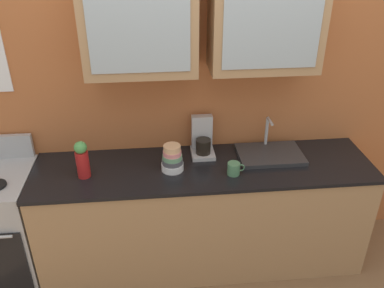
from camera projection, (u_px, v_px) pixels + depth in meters
The scene contains 8 objects.
ground_plane at pixel (202, 257), 3.33m from camera, with size 10.00×10.00×0.00m, color brown.
back_wall_unit at pixel (199, 67), 2.87m from camera, with size 4.45×0.44×2.76m.
counter at pixel (203, 215), 3.12m from camera, with size 2.44×0.63×0.88m.
sink_faucet at pixel (270, 153), 3.03m from camera, with size 0.48×0.34×0.26m.
bowl_stack at pixel (172, 159), 2.83m from camera, with size 0.16×0.16×0.19m.
vase at pixel (82, 159), 2.73m from camera, with size 0.09×0.09×0.27m.
cup_near_sink at pixel (234, 169), 2.80m from camera, with size 0.12×0.09×0.09m.
coffee_maker at pixel (202, 140), 3.02m from camera, with size 0.17×0.20×0.29m.
Camera 1 is at (-0.33, -2.45, 2.43)m, focal length 38.09 mm.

